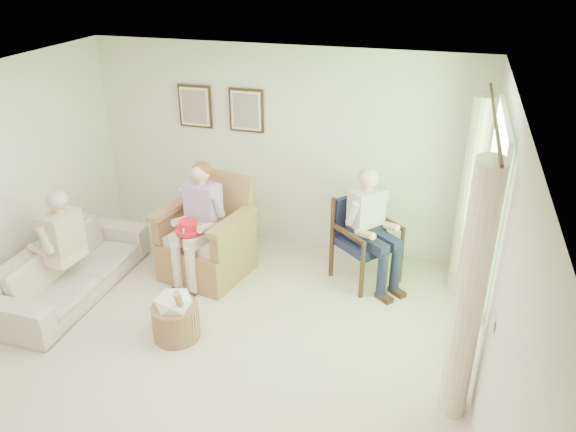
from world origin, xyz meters
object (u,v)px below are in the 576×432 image
at_px(person_wicker, 200,215).
at_px(person_sofa, 59,240).
at_px(sofa, 71,268).
at_px(hatbox, 175,314).
at_px(wood_armchair, 368,235).
at_px(person_dark, 367,221).
at_px(red_hat, 188,228).
at_px(wicker_armchair, 208,245).

distance_m(person_wicker, person_sofa, 1.55).
relative_size(sofa, person_sofa, 1.66).
bearing_deg(sofa, hatbox, -105.61).
relative_size(wood_armchair, person_dark, 0.73).
distance_m(red_hat, hatbox, 1.07).
xyz_separation_m(sofa, person_wicker, (1.34, 0.68, 0.54)).
bearing_deg(person_wicker, person_sofa, -137.73).
xyz_separation_m(person_dark, hatbox, (-1.67, -1.58, -0.54)).
bearing_deg(red_hat, wood_armchair, 23.61).
relative_size(wicker_armchair, person_wicker, 0.84).
bearing_deg(red_hat, person_wicker, 74.48).
height_order(person_sofa, red_hat, person_sofa).
bearing_deg(wicker_armchair, person_sofa, -132.96).
distance_m(person_wicker, person_dark, 1.93).
xyz_separation_m(person_wicker, person_sofa, (-1.34, -0.78, -0.13)).
bearing_deg(person_wicker, red_hat, -93.60).
height_order(wicker_armchair, person_dark, person_dark).
bearing_deg(hatbox, sofa, 164.39).
xyz_separation_m(sofa, red_hat, (1.28, 0.49, 0.47)).
distance_m(wicker_armchair, person_dark, 1.94).
bearing_deg(person_sofa, person_dark, 118.52).
bearing_deg(wicker_armchair, sofa, -136.01).
bearing_deg(person_dark, wicker_armchair, 139.45).
height_order(wicker_armchair, hatbox, wicker_armchair).
bearing_deg(wicker_armchair, hatbox, -69.37).
relative_size(wicker_armchair, hatbox, 1.70).
relative_size(person_wicker, person_sofa, 1.12).
relative_size(wicker_armchair, wood_armchair, 1.19).
distance_m(person_dark, hatbox, 2.37).
xyz_separation_m(person_dark, red_hat, (-1.92, -0.67, -0.04)).
distance_m(person_sofa, red_hat, 1.41).
xyz_separation_m(wicker_armchair, wood_armchair, (1.86, 0.49, 0.17)).
height_order(person_wicker, person_dark, person_wicker).
xyz_separation_m(wicker_armchair, hatbox, (0.19, -1.26, -0.11)).
distance_m(person_wicker, hatbox, 1.26).
xyz_separation_m(wicker_armchair, person_dark, (1.86, 0.32, 0.44)).
relative_size(person_dark, person_sofa, 1.09).
bearing_deg(red_hat, wicker_armchair, 81.29).
relative_size(person_sofa, hatbox, 1.80).
relative_size(person_dark, hatbox, 1.96).
height_order(person_wicker, hatbox, person_wicker).
xyz_separation_m(wood_armchair, red_hat, (-1.92, -0.84, 0.23)).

